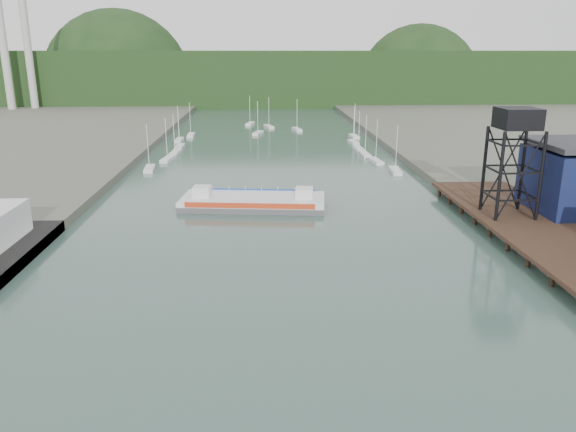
{
  "coord_description": "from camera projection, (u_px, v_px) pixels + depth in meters",
  "views": [
    {
      "loc": [
        -2.26,
        -22.14,
        26.1
      ],
      "look_at": [
        1.37,
        52.49,
        4.0
      ],
      "focal_mm": 35.0,
      "sensor_mm": 36.0,
      "label": 1
    }
  ],
  "objects": [
    {
      "name": "east_pier",
      "position": [
        564.0,
        244.0,
        73.0
      ],
      "size": [
        14.0,
        70.0,
        2.45
      ],
      "color": "black",
      "rests_on": "ground"
    },
    {
      "name": "lift_tower",
      "position": [
        517.0,
        125.0,
        81.46
      ],
      "size": [
        6.5,
        6.5,
        16.0
      ],
      "color": "black",
      "rests_on": "east_pier"
    },
    {
      "name": "marina_sailboats",
      "position": [
        269.0,
        144.0,
        161.24
      ],
      "size": [
        57.71,
        92.65,
        0.9
      ],
      "color": "silver",
      "rests_on": "ground"
    },
    {
      "name": "smokestacks",
      "position": [
        15.0,
        41.0,
        237.95
      ],
      "size": [
        11.2,
        8.2,
        60.0
      ],
      "color": "#AEADA8",
      "rests_on": "ground"
    },
    {
      "name": "distant_hills",
      "position": [
        257.0,
        80.0,
        314.22
      ],
      "size": [
        500.0,
        120.0,
        80.0
      ],
      "color": "black",
      "rests_on": "ground"
    },
    {
      "name": "chain_ferry",
      "position": [
        253.0,
        201.0,
        97.08
      ],
      "size": [
        25.5,
        12.43,
        3.54
      ],
      "rotation": [
        0.0,
        0.0,
        -0.11
      ],
      "color": "#4B4C4E",
      "rests_on": "ground"
    }
  ]
}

